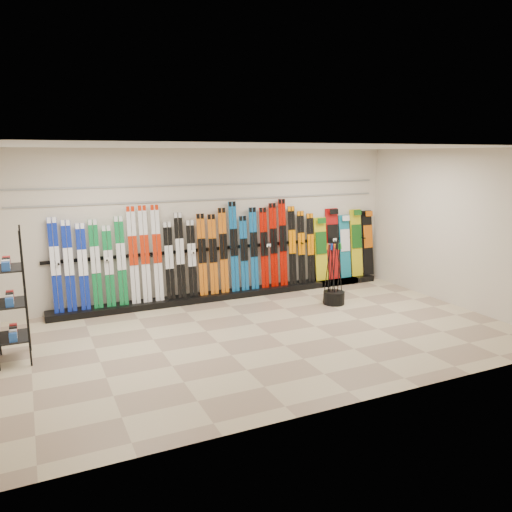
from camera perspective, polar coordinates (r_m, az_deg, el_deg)
name	(u,v)px	position (r m, az deg, el deg)	size (l,w,h in m)	color
floor	(269,334)	(8.26, 1.49, -8.91)	(8.00, 8.00, 0.00)	gray
back_wall	(214,224)	(10.13, -4.77, 3.65)	(8.00, 8.00, 0.00)	beige
right_wall	(457,228)	(10.27, 21.99, 2.95)	(5.00, 5.00, 0.00)	beige
ceiling	(270,147)	(7.74, 1.61, 12.39)	(8.00, 8.00, 0.00)	silver
ski_rack_base	(230,294)	(10.31, -3.04, -4.37)	(8.00, 0.40, 0.12)	black
skis	(197,254)	(9.90, -6.76, 0.22)	(5.38, 0.19, 1.84)	#0D2398
snowboards	(344,245)	(11.52, 10.04, 1.26)	(1.57, 0.24, 1.58)	gold
accessory_rack	(10,296)	(7.76, -26.34, -4.13)	(0.40, 0.60, 1.90)	black
pole_bin	(334,298)	(9.94, 8.89, -4.72)	(0.41, 0.41, 0.25)	black
ski_poles	(333,274)	(9.81, 8.75, -1.99)	(0.41, 0.19, 1.18)	black
slatwall_rail_0	(214,199)	(10.06, -4.78, 6.46)	(7.60, 0.02, 0.03)	gray
slatwall_rail_1	(214,184)	(10.04, -4.81, 8.17)	(7.60, 0.02, 0.03)	gray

